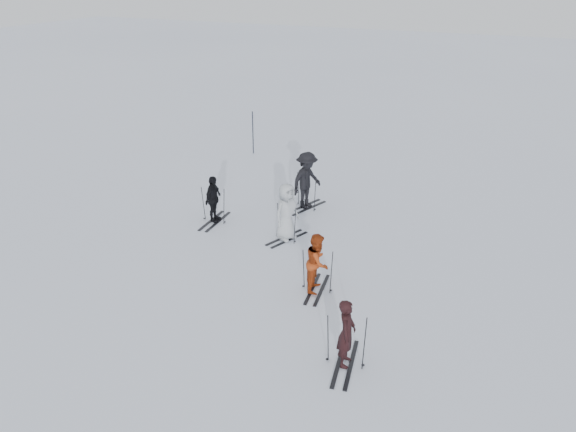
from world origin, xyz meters
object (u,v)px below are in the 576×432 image
object	(u,v)px
skier_near_dark	(346,334)
skier_uphill_far	(307,181)
piste_marker	(253,133)
skier_red	(318,263)
skier_uphill_left	(213,200)
skier_grey	(287,213)

from	to	relation	value
skier_near_dark	skier_uphill_far	distance (m)	8.47
piste_marker	skier_near_dark	bearing A→B (deg)	-54.61
skier_near_dark	skier_red	world-z (taller)	skier_red
skier_red	skier_uphill_left	distance (m)	5.35
skier_near_dark	skier_grey	size ratio (longest dim) A/B	0.87
skier_red	skier_grey	bearing A→B (deg)	31.28
skier_uphill_left	piste_marker	distance (m)	7.38
skier_red	piste_marker	world-z (taller)	piste_marker
skier_near_dark	skier_uphill_far	size ratio (longest dim) A/B	0.78
skier_grey	skier_uphill_left	size ratio (longest dim) A/B	1.15
skier_near_dark	piste_marker	bearing A→B (deg)	25.46
skier_near_dark	skier_uphill_far	bearing A→B (deg)	18.56
skier_grey	piste_marker	distance (m)	8.75
skier_grey	piste_marker	bearing A→B (deg)	55.17
skier_uphill_far	skier_red	bearing A→B (deg)	-134.82
skier_red	skier_uphill_left	xyz separation A→B (m)	(-4.71, 2.55, -0.02)
skier_red	skier_uphill_left	size ratio (longest dim) A/B	1.02
skier_near_dark	skier_red	bearing A→B (deg)	23.37
skier_near_dark	piste_marker	size ratio (longest dim) A/B	0.82
skier_grey	piste_marker	size ratio (longest dim) A/B	0.94
skier_near_dark	skier_grey	distance (m)	6.12
skier_red	skier_grey	size ratio (longest dim) A/B	0.88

